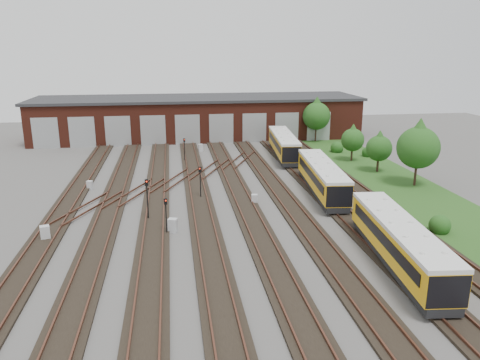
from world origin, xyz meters
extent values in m
plane|color=#4A4845|center=(0.00, 0.00, 0.00)|extent=(120.00, 120.00, 0.00)
cube|color=black|center=(-14.00, 0.00, 0.09)|extent=(2.40, 70.00, 0.18)
cube|color=#563022|center=(-14.72, 0.00, 0.26)|extent=(0.10, 70.00, 0.15)
cube|color=#563022|center=(-13.28, 0.00, 0.26)|extent=(0.10, 70.00, 0.15)
cube|color=black|center=(-10.00, 0.00, 0.09)|extent=(2.40, 70.00, 0.18)
cube|color=#563022|center=(-10.72, 0.00, 0.26)|extent=(0.10, 70.00, 0.15)
cube|color=#563022|center=(-9.28, 0.00, 0.26)|extent=(0.10, 70.00, 0.15)
cube|color=black|center=(-6.00, 0.00, 0.09)|extent=(2.40, 70.00, 0.18)
cube|color=#563022|center=(-6.72, 0.00, 0.26)|extent=(0.10, 70.00, 0.15)
cube|color=#563022|center=(-5.28, 0.00, 0.26)|extent=(0.10, 70.00, 0.15)
cube|color=black|center=(-2.00, 0.00, 0.09)|extent=(2.40, 70.00, 0.18)
cube|color=#563022|center=(-2.72, 0.00, 0.26)|extent=(0.10, 70.00, 0.15)
cube|color=#563022|center=(-1.28, 0.00, 0.26)|extent=(0.10, 70.00, 0.15)
cube|color=black|center=(2.00, 0.00, 0.09)|extent=(2.40, 70.00, 0.18)
cube|color=#563022|center=(1.28, 0.00, 0.26)|extent=(0.10, 70.00, 0.15)
cube|color=#563022|center=(2.72, 0.00, 0.26)|extent=(0.10, 70.00, 0.15)
cube|color=black|center=(6.00, 0.00, 0.09)|extent=(2.40, 70.00, 0.18)
cube|color=#563022|center=(5.28, 0.00, 0.26)|extent=(0.10, 70.00, 0.15)
cube|color=#563022|center=(6.72, 0.00, 0.26)|extent=(0.10, 70.00, 0.15)
cube|color=black|center=(10.00, 0.00, 0.09)|extent=(2.40, 70.00, 0.18)
cube|color=#563022|center=(9.28, 0.00, 0.26)|extent=(0.10, 70.00, 0.15)
cube|color=#563022|center=(10.72, 0.00, 0.26)|extent=(0.10, 70.00, 0.15)
cube|color=black|center=(14.00, 0.00, 0.09)|extent=(2.40, 70.00, 0.18)
cube|color=#563022|center=(13.28, 0.00, 0.26)|extent=(0.10, 70.00, 0.15)
cube|color=#563022|center=(14.72, 0.00, 0.26)|extent=(0.10, 70.00, 0.15)
cube|color=#563022|center=(-8.00, 10.00, 0.26)|extent=(5.40, 9.62, 0.15)
cube|color=#563022|center=(-4.00, 14.00, 0.26)|extent=(5.40, 9.62, 0.15)
cube|color=#563022|center=(0.00, 18.00, 0.26)|extent=(5.40, 9.62, 0.15)
cube|color=#563022|center=(-12.00, 6.00, 0.26)|extent=(5.40, 9.62, 0.15)
cube|color=#563022|center=(4.00, 22.00, 0.26)|extent=(5.40, 9.62, 0.15)
cube|color=#552015|center=(0.00, 40.00, 3.00)|extent=(50.00, 12.00, 6.00)
cube|color=#29292B|center=(0.00, 40.00, 6.15)|extent=(51.00, 12.50, 0.40)
cube|color=#929597|center=(-22.00, 33.98, 2.20)|extent=(3.60, 0.12, 4.40)
cube|color=#929597|center=(-17.00, 33.98, 2.20)|extent=(3.60, 0.12, 4.40)
cube|color=#929597|center=(-12.00, 33.98, 2.20)|extent=(3.60, 0.12, 4.40)
cube|color=#929597|center=(-7.00, 33.98, 2.20)|extent=(3.60, 0.12, 4.40)
cube|color=#929597|center=(-2.00, 33.98, 2.20)|extent=(3.60, 0.12, 4.40)
cube|color=#929597|center=(3.00, 33.98, 2.20)|extent=(3.60, 0.12, 4.40)
cube|color=#929597|center=(8.00, 33.98, 2.20)|extent=(3.60, 0.12, 4.40)
cube|color=#929597|center=(13.00, 33.98, 2.20)|extent=(3.60, 0.12, 4.40)
cube|color=#929597|center=(18.00, 33.98, 2.20)|extent=(3.60, 0.12, 4.40)
cube|color=#244918|center=(19.00, 10.00, 0.03)|extent=(8.00, 55.00, 0.05)
cube|color=black|center=(10.00, -8.43, 0.60)|extent=(3.27, 13.39, 0.53)
cube|color=#DCA00B|center=(10.00, -8.43, 1.83)|extent=(3.53, 13.41, 1.94)
cube|color=silver|center=(10.00, -8.43, 2.94)|extent=(3.62, 13.42, 0.27)
cube|color=black|center=(8.84, -8.32, 2.05)|extent=(1.15, 11.62, 0.75)
cube|color=black|center=(11.16, -8.54, 2.05)|extent=(1.15, 11.62, 0.75)
cube|color=black|center=(10.00, 7.57, 0.60)|extent=(3.27, 13.39, 0.53)
cube|color=#DCA00B|center=(10.00, 7.57, 1.83)|extent=(3.53, 13.41, 1.94)
cube|color=silver|center=(10.00, 7.57, 2.94)|extent=(3.62, 13.42, 0.27)
cube|color=black|center=(8.84, 7.68, 2.05)|extent=(1.15, 11.62, 0.75)
cube|color=black|center=(11.16, 7.46, 2.05)|extent=(1.15, 11.62, 0.75)
cube|color=black|center=(10.00, 23.57, 0.60)|extent=(3.27, 13.39, 0.53)
cube|color=#DCA00B|center=(10.00, 23.57, 1.83)|extent=(3.53, 13.41, 1.94)
cube|color=silver|center=(10.00, 23.57, 2.94)|extent=(3.62, 13.42, 0.27)
cube|color=black|center=(8.84, 23.68, 2.05)|extent=(1.15, 11.62, 0.75)
cube|color=black|center=(11.16, 23.46, 2.05)|extent=(1.15, 11.62, 0.75)
cylinder|color=black|center=(-4.99, -0.67, 1.22)|extent=(0.09, 0.09, 2.44)
cube|color=black|center=(-4.99, -0.67, 2.68)|extent=(0.27, 0.20, 0.47)
sphere|color=red|center=(-4.99, -0.77, 2.77)|extent=(0.11, 0.11, 0.11)
cylinder|color=black|center=(-6.52, 2.70, 1.50)|extent=(0.11, 0.11, 2.99)
cube|color=black|center=(-6.52, 2.70, 3.26)|extent=(0.29, 0.19, 0.54)
sphere|color=red|center=(-6.52, 2.59, 3.37)|extent=(0.13, 0.13, 0.13)
cylinder|color=black|center=(-2.82, 23.20, 1.24)|extent=(0.09, 0.09, 2.48)
cube|color=black|center=(-2.82, 23.20, 2.71)|extent=(0.24, 0.16, 0.46)
sphere|color=red|center=(-2.82, 23.10, 2.81)|extent=(0.11, 0.11, 0.11)
cylinder|color=black|center=(-1.82, 7.92, 1.28)|extent=(0.11, 0.11, 2.56)
cube|color=black|center=(-1.82, 7.92, 2.83)|extent=(0.31, 0.24, 0.54)
sphere|color=red|center=(-1.82, 7.81, 2.94)|extent=(0.13, 0.13, 0.13)
cube|color=#B5B7BA|center=(-13.94, -0.48, 0.57)|extent=(0.81, 0.73, 1.13)
cube|color=#B5B7BA|center=(-12.75, 12.50, 0.44)|extent=(0.64, 0.58, 0.88)
cube|color=#B5B7BA|center=(-4.52, -0.29, 0.56)|extent=(0.81, 0.73, 1.12)
cube|color=#B5B7BA|center=(-0.47, 28.92, 0.50)|extent=(0.73, 0.67, 1.01)
cube|color=#B5B7BA|center=(2.96, 5.52, 0.46)|extent=(0.62, 0.55, 0.91)
cylinder|color=#331F16|center=(17.38, 33.33, 1.06)|extent=(0.23, 0.23, 2.13)
sphere|color=#194513|center=(17.38, 33.33, 3.90)|extent=(4.14, 4.14, 4.14)
cone|color=#194513|center=(17.38, 33.33, 5.38)|extent=(3.55, 3.55, 2.96)
cylinder|color=#331F16|center=(18.11, 20.42, 0.74)|extent=(0.24, 0.24, 1.47)
sphere|color=#194513|center=(18.11, 20.42, 2.70)|extent=(2.86, 2.86, 2.86)
cone|color=#194513|center=(18.11, 20.42, 3.72)|extent=(2.45, 2.45, 2.04)
cylinder|color=#331F16|center=(20.48, 8.89, 1.10)|extent=(0.25, 0.25, 2.20)
sphere|color=#194513|center=(20.48, 8.89, 4.04)|extent=(4.28, 4.28, 4.28)
cone|color=#194513|center=(20.48, 8.89, 5.57)|extent=(3.67, 3.67, 3.06)
cylinder|color=#331F16|center=(19.03, 14.77, 0.76)|extent=(0.26, 0.26, 1.51)
sphere|color=#194513|center=(19.03, 14.77, 2.77)|extent=(2.94, 2.94, 2.94)
cone|color=#194513|center=(19.03, 14.77, 3.83)|extent=(2.52, 2.52, 2.10)
sphere|color=#194513|center=(16.00, -3.35, 0.83)|extent=(1.66, 1.66, 1.66)
sphere|color=#194513|center=(18.00, 25.50, 0.87)|extent=(1.74, 1.74, 1.74)
sphere|color=#194513|center=(21.11, 22.37, 0.77)|extent=(1.54, 1.54, 1.54)
camera|label=1|loc=(-4.30, -34.62, 13.90)|focal=35.00mm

